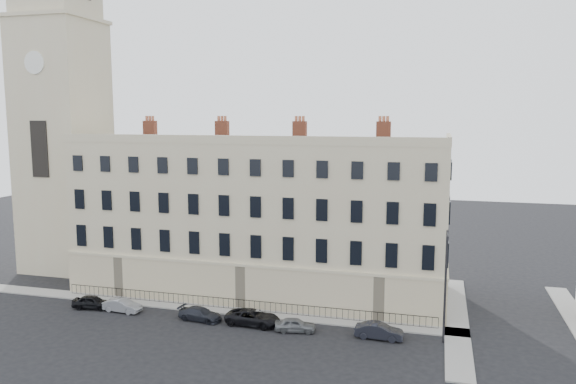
% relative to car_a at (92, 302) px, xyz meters
% --- Properties ---
extents(ground, '(160.00, 160.00, 0.00)m').
position_rel_car_a_xyz_m(ground, '(19.11, -2.35, -0.61)').
color(ground, black).
rests_on(ground, ground).
extents(terrace, '(36.22, 12.22, 17.00)m').
position_rel_car_a_xyz_m(terrace, '(13.15, 9.61, 6.89)').
color(terrace, beige).
rests_on(terrace, ground).
extents(church_tower, '(8.00, 8.13, 44.00)m').
position_rel_car_a_xyz_m(church_tower, '(-10.89, 11.64, 18.05)').
color(church_tower, beige).
rests_on(church_tower, ground).
extents(pavement_terrace, '(48.00, 2.00, 0.12)m').
position_rel_car_a_xyz_m(pavement_terrace, '(9.11, 2.65, -0.55)').
color(pavement_terrace, gray).
rests_on(pavement_terrace, ground).
extents(pavement_east_return, '(2.00, 24.00, 0.12)m').
position_rel_car_a_xyz_m(pavement_east_return, '(32.11, 5.65, -0.55)').
color(pavement_east_return, gray).
rests_on(pavement_east_return, ground).
extents(railings, '(35.00, 0.04, 0.96)m').
position_rel_car_a_xyz_m(railings, '(13.11, 3.05, -0.06)').
color(railings, black).
rests_on(railings, ground).
extents(car_a, '(3.75, 1.91, 1.22)m').
position_rel_car_a_xyz_m(car_a, '(0.00, 0.00, 0.00)').
color(car_a, black).
rests_on(car_a, ground).
extents(car_b, '(3.61, 1.46, 1.17)m').
position_rel_car_a_xyz_m(car_b, '(3.10, -0.02, -0.03)').
color(car_b, gray).
rests_on(car_b, ground).
extents(car_c, '(4.03, 2.01, 1.13)m').
position_rel_car_a_xyz_m(car_c, '(10.76, -0.15, -0.05)').
color(car_c, '#21232C').
rests_on(car_c, ground).
extents(car_d, '(4.73, 2.35, 1.29)m').
position_rel_car_a_xyz_m(car_d, '(15.48, 0.07, 0.03)').
color(car_d, black).
rests_on(car_d, ground).
extents(car_e, '(3.52, 1.90, 1.14)m').
position_rel_car_a_xyz_m(car_e, '(19.32, -0.46, -0.04)').
color(car_e, slate).
rests_on(car_e, ground).
extents(car_f, '(3.84, 1.42, 1.26)m').
position_rel_car_a_xyz_m(car_f, '(26.09, -0.13, 0.02)').
color(car_f, black).
rests_on(car_f, ground).
extents(streetlamp, '(0.21, 1.93, 8.92)m').
position_rel_car_a_xyz_m(streetlamp, '(31.00, 0.33, 4.33)').
color(streetlamp, '#28272B').
rests_on(streetlamp, ground).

